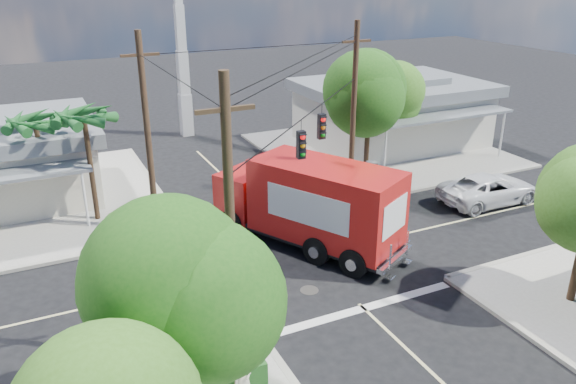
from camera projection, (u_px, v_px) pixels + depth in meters
ground at (308, 256)px, 23.69m from camera, size 120.00×120.00×0.00m
sidewalk_ne at (379, 150)px, 37.10m from camera, size 14.12×14.12×0.14m
sidewalk_nw at (19, 206)px, 28.43m from camera, size 14.12×14.12×0.14m
road_markings at (325, 272)px, 22.45m from camera, size 32.00×32.00×0.01m
building_ne at (392, 111)px, 37.81m from camera, size 11.80×10.20×4.50m
radio_tower at (182, 56)px, 38.51m from camera, size 0.80×0.80×17.00m
tree_sw_front at (193, 295)px, 12.96m from camera, size 3.88×3.78×6.03m
tree_ne_front at (370, 97)px, 30.43m from camera, size 4.21×4.14×6.66m
tree_ne_back at (386, 95)px, 33.52m from camera, size 3.77×3.66×5.82m
palm_nw_front at (84, 119)px, 25.08m from camera, size 3.01×3.08×5.59m
palm_nw_back at (35, 124)px, 25.68m from camera, size 3.01×3.08×5.19m
utility_poles at (257, 145)px, 22.64m from camera, size 12.00×10.68×9.00m
picket_fence at (153, 380)px, 15.63m from camera, size 5.94×0.06×1.00m
vending_boxes at (361, 173)px, 31.21m from camera, size 1.90×0.50×1.10m
delivery_truck at (309, 204)px, 24.01m from camera, size 6.43×8.98×3.82m
parked_car at (489, 189)px, 28.81m from camera, size 5.46×2.55×1.51m
pedestrian at (242, 378)px, 15.12m from camera, size 0.80×0.69×1.85m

